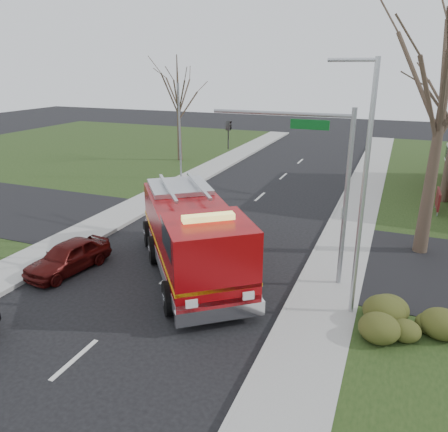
% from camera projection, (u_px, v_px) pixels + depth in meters
% --- Properties ---
extents(ground, '(120.00, 120.00, 0.00)m').
position_uv_depth(ground, '(172.00, 274.00, 18.03)').
color(ground, black).
rests_on(ground, ground).
extents(sidewalk_right, '(2.40, 80.00, 0.15)m').
position_uv_depth(sidewalk_right, '(324.00, 301.00, 15.82)').
color(sidewalk_right, gray).
rests_on(sidewalk_right, ground).
extents(sidewalk_left, '(2.40, 80.00, 0.15)m').
position_uv_depth(sidewalk_left, '(54.00, 250.00, 20.20)').
color(sidewalk_left, gray).
rests_on(sidewalk_left, ground).
extents(health_center_sign, '(0.12, 2.00, 1.40)m').
position_uv_depth(health_center_sign, '(438.00, 199.00, 24.99)').
color(health_center_sign, '#541314').
rests_on(health_center_sign, ground).
extents(hedge_corner, '(2.80, 2.00, 0.90)m').
position_uv_depth(hedge_corner, '(409.00, 318.00, 13.79)').
color(hedge_corner, '#363E16').
rests_on(hedge_corner, lawn_right).
extents(bare_tree_near, '(6.00, 6.00, 12.00)m').
position_uv_depth(bare_tree_near, '(446.00, 85.00, 17.51)').
color(bare_tree_near, '#3D2F24').
rests_on(bare_tree_near, ground).
extents(bare_tree_left, '(4.50, 4.50, 9.00)m').
position_uv_depth(bare_tree_left, '(178.00, 97.00, 37.27)').
color(bare_tree_left, '#3D2F24').
rests_on(bare_tree_left, ground).
extents(traffic_signal_mast, '(5.29, 0.18, 6.80)m').
position_uv_depth(traffic_signal_mast, '(313.00, 165.00, 15.97)').
color(traffic_signal_mast, gray).
rests_on(traffic_signal_mast, ground).
extents(streetlight_pole, '(1.48, 0.16, 8.40)m').
position_uv_depth(streetlight_pole, '(362.00, 187.00, 13.58)').
color(streetlight_pole, '#B7BABF').
rests_on(streetlight_pole, ground).
extents(utility_pole_far, '(0.14, 0.14, 7.00)m').
position_uv_depth(utility_pole_far, '(180.00, 133.00, 31.56)').
color(utility_pole_far, gray).
rests_on(utility_pole_far, ground).
extents(fire_engine, '(7.55, 8.58, 3.46)m').
position_uv_depth(fire_engine, '(193.00, 238.00, 17.55)').
color(fire_engine, '#8D060A').
rests_on(fire_engine, ground).
extents(parked_car_maroon, '(2.08, 3.98, 1.29)m').
position_uv_depth(parked_car_maroon, '(68.00, 257.00, 18.09)').
color(parked_car_maroon, '#450C0B').
rests_on(parked_car_maroon, ground).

